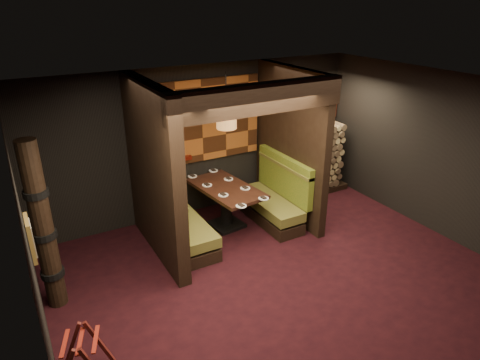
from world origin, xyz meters
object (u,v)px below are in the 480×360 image
booth_bench_right (274,200)px  pendant_lamp (226,115)px  booth_bench_left (181,225)px  luggage_rack (83,356)px  dining_table (226,199)px  totem_column (43,229)px  firewood_stack (309,159)px

booth_bench_right → pendant_lamp: (-0.91, 0.16, 1.73)m
booth_bench_left → luggage_rack: 2.91m
dining_table → luggage_rack: size_ratio=2.18×
totem_column → luggage_rack: bearing=-87.0°
pendant_lamp → firewood_stack: bearing=13.5°
pendant_lamp → totem_column: pendant_lamp is taller
luggage_rack → booth_bench_right: bearing=28.3°
booth_bench_right → dining_table: 0.94m
dining_table → luggage_rack: bearing=-142.4°
firewood_stack → totem_column: bearing=-166.8°
firewood_stack → dining_table: bearing=-167.7°
totem_column → firewood_stack: totem_column is taller
firewood_stack → booth_bench_right: bearing=-152.7°
booth_bench_left → dining_table: 1.02m
dining_table → firewood_stack: firewood_stack is taller
pendant_lamp → booth_bench_left: bearing=-171.0°
booth_bench_right → firewood_stack: (1.35, 0.70, 0.35)m
totem_column → booth_bench_right: bearing=7.9°
booth_bench_left → totem_column: 2.30m
booth_bench_right → luggage_rack: 4.43m
booth_bench_left → luggage_rack: size_ratio=2.18×
dining_table → pendant_lamp: (-0.00, -0.05, 1.57)m
dining_table → firewood_stack: bearing=12.3°
booth_bench_right → pendant_lamp: bearing=170.3°
luggage_rack → firewood_stack: firewood_stack is taller
pendant_lamp → totem_column: size_ratio=0.39×
booth_bench_right → luggage_rack: bearing=-151.7°
pendant_lamp → totem_column: (-3.07, -0.71, -0.94)m
dining_table → totem_column: size_ratio=0.67×
booth_bench_left → booth_bench_right: size_ratio=1.00×
dining_table → pendant_lamp: size_ratio=1.69×
totem_column → firewood_stack: bearing=13.2°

